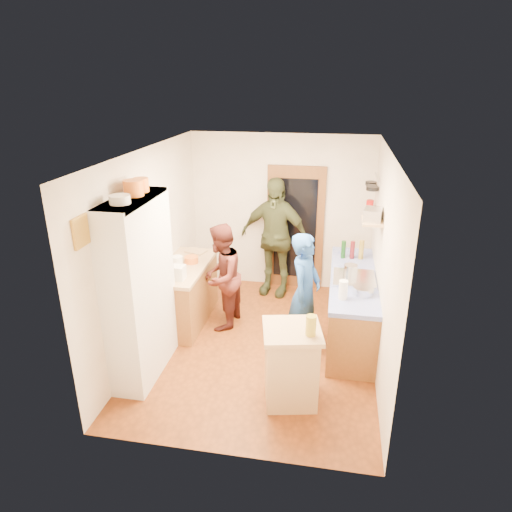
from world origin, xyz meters
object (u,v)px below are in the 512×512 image
(hutch_body, at_px, (140,289))
(person_back, at_px, (275,237))
(person_hob, at_px, (306,293))
(person_left, at_px, (224,276))
(island_base, at_px, (291,367))
(right_counter_base, at_px, (351,307))

(hutch_body, height_order, person_back, hutch_body)
(person_hob, xyz_separation_m, person_left, (-1.20, 0.41, -0.03))
(hutch_body, distance_m, island_base, 1.96)
(hutch_body, xyz_separation_m, right_counter_base, (2.50, 1.30, -0.68))
(hutch_body, height_order, person_left, hutch_body)
(island_base, distance_m, person_back, 2.82)
(right_counter_base, height_order, person_hob, person_hob)
(hutch_body, relative_size, island_base, 2.56)
(person_back, bearing_deg, island_base, -66.14)
(hutch_body, bearing_deg, right_counter_base, 27.47)
(person_left, xyz_separation_m, person_back, (0.56, 1.20, 0.21))
(person_back, bearing_deg, hutch_body, -105.11)
(right_counter_base, xyz_separation_m, person_left, (-1.81, -0.05, 0.36))
(right_counter_base, height_order, island_base, island_base)
(person_hob, height_order, person_back, person_back)
(hutch_body, bearing_deg, person_back, 62.81)
(right_counter_base, relative_size, person_hob, 1.37)
(person_hob, bearing_deg, hutch_body, 129.57)
(right_counter_base, distance_m, person_back, 1.78)
(hutch_body, height_order, right_counter_base, hutch_body)
(island_base, bearing_deg, person_back, 101.78)
(right_counter_base, distance_m, person_left, 1.84)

